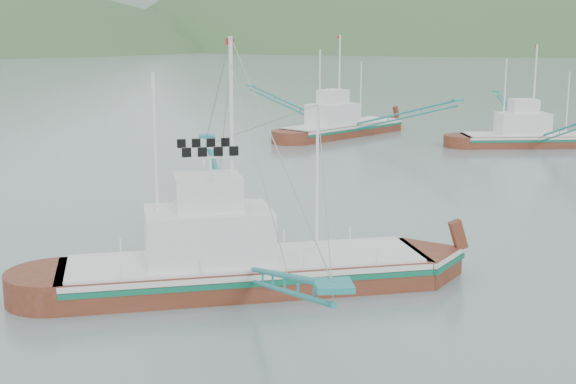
{
  "coord_description": "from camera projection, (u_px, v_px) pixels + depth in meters",
  "views": [
    {
      "loc": [
        -3.54,
        -32.63,
        11.23
      ],
      "look_at": [
        0.0,
        6.0,
        3.2
      ],
      "focal_mm": 50.0,
      "sensor_mm": 36.0,
      "label": 1
    }
  ],
  "objects": [
    {
      "name": "main_boat",
      "position": [
        240.0,
        248.0,
        34.68
      ],
      "size": [
        16.32,
        28.75,
        11.68
      ],
      "rotation": [
        0.0,
        0.0,
        0.12
      ],
      "color": "#5B2413",
      "rests_on": "ground"
    },
    {
      "name": "ground",
      "position": [
        301.0,
        293.0,
        34.42
      ],
      "size": [
        1200.0,
        1200.0,
        0.0
      ],
      "primitive_type": "plane",
      "color": "slate",
      "rests_on": "ground"
    },
    {
      "name": "bg_boat_far",
      "position": [
        342.0,
        113.0,
        83.49
      ],
      "size": [
        22.12,
        23.78,
        11.2
      ],
      "rotation": [
        0.0,
        0.0,
        0.72
      ],
      "color": "#5B2413",
      "rests_on": "ground"
    },
    {
      "name": "ridge_distant",
      "position": [
        260.0,
        42.0,
        583.19
      ],
      "size": [
        960.0,
        400.0,
        240.0
      ],
      "primitive_type": "ellipsoid",
      "color": "slate",
      "rests_on": "ground"
    },
    {
      "name": "bg_boat_right",
      "position": [
        534.0,
        132.0,
        76.28
      ],
      "size": [
        14.24,
        25.57,
        10.35
      ],
      "rotation": [
        0.0,
        0.0,
        -0.04
      ],
      "color": "#5B2413",
      "rests_on": "ground"
    }
  ]
}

